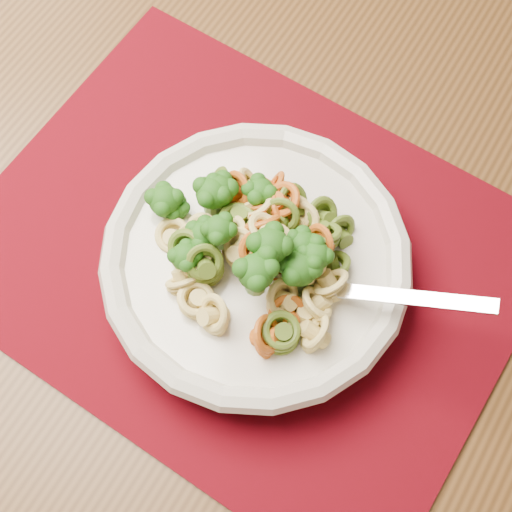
# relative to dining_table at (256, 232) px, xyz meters

# --- Properties ---
(dining_table) EXTENTS (1.77, 1.43, 0.75)m
(dining_table) POSITION_rel_dining_table_xyz_m (0.00, 0.00, 0.00)
(dining_table) COLOR #593819
(dining_table) RESTS_ON ground
(placemat) EXTENTS (0.53, 0.47, 0.00)m
(placemat) POSITION_rel_dining_table_xyz_m (0.00, -0.07, 0.09)
(placemat) COLOR #5A030F
(placemat) RESTS_ON dining_table
(pasta_bowl) EXTENTS (0.24, 0.24, 0.05)m
(pasta_bowl) POSITION_rel_dining_table_xyz_m (0.02, -0.08, 0.12)
(pasta_bowl) COLOR beige
(pasta_bowl) RESTS_ON placemat
(pasta_broccoli_heap) EXTENTS (0.20, 0.20, 0.06)m
(pasta_broccoli_heap) POSITION_rel_dining_table_xyz_m (0.02, -0.08, 0.14)
(pasta_broccoli_heap) COLOR #E1BC6F
(pasta_broccoli_heap) RESTS_ON pasta_bowl
(fork) EXTENTS (0.18, 0.03, 0.08)m
(fork) POSITION_rel_dining_table_xyz_m (0.06, -0.10, 0.14)
(fork) COLOR silver
(fork) RESTS_ON pasta_bowl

